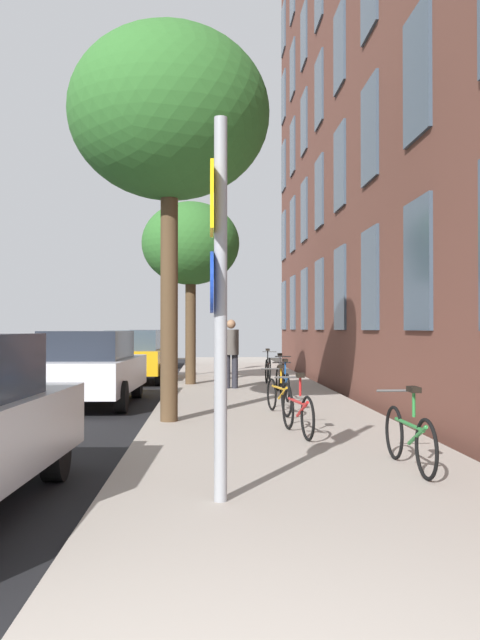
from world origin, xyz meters
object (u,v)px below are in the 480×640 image
bicycle_0 (409,436)px  car_1 (90,367)px  bicycle_1 (297,411)px  tree_far (191,245)px  bicycle_2 (279,395)px  car_3 (151,348)px  traffic_light (191,295)px  bicycle_4 (281,375)px  bicycle_5 (268,369)px  car_2 (135,356)px  sign_post (218,288)px  tree_near (169,116)px  pedestrian_0 (231,349)px  bicycle_3 (284,384)px

bicycle_0 → car_1: bearing=123.4°
bicycle_1 → tree_far: bearing=101.3°
bicycle_2 → car_3: 17.17m
traffic_light → bicycle_4: size_ratio=2.48×
bicycle_5 → traffic_light: bearing=126.0°
car_2 → car_1: bearing=-93.0°
bicycle_2 → bicycle_5: bicycle_5 is taller
sign_post → bicycle_4: 11.11m
traffic_light → tree_far: (0.09, -3.82, 1.22)m
tree_near → tree_far: tree_near is taller
bicycle_2 → tree_near: bearing=-156.0°
car_3 → tree_near: bearing=-84.1°
sign_post → bicycle_2: sign_post is taller
bicycle_5 → car_3: (-4.22, 9.55, 0.34)m
tree_near → car_2: 10.55m
sign_post → bicycle_5: 13.45m
sign_post → car_1: sign_post is taller
pedestrian_0 → car_3: bearing=104.9°
bicycle_2 → car_1: (-3.87, 2.47, 0.37)m
bicycle_5 → car_1: size_ratio=0.37×
pedestrian_0 → car_1: 4.21m
bicycle_0 → car_3: size_ratio=0.42×
traffic_light → pedestrian_0: traffic_light is taller
sign_post → bicycle_5: size_ratio=2.07×
pedestrian_0 → bicycle_3: bearing=-69.1°
tree_far → car_1: tree_far is taller
bicycle_2 → pedestrian_0: pedestrian_0 is taller
tree_far → bicycle_4: bearing=-37.5°
bicycle_1 → car_1: (-3.88, 4.87, 0.37)m
traffic_light → tree_near: size_ratio=0.60×
bicycle_4 → bicycle_1: bearing=-94.4°
car_2 → car_3: bearing=91.5°
bicycle_0 → pedestrian_0: pedestrian_0 is taller
bicycle_5 → pedestrian_0: bearing=-120.2°
car_1 → bicycle_2: bearing=-32.6°
sign_post → car_3: size_ratio=0.85×
bicycle_0 → tree_far: bearing=103.4°
sign_post → bicycle_5: bearing=82.8°
car_1 → tree_near: bearing=-60.2°
bicycle_3 → pedestrian_0: bearing=110.9°
tree_far → bicycle_5: size_ratio=3.05×
sign_post → bicycle_3: bearing=79.3°
tree_far → bicycle_3: (2.17, -4.20, -3.59)m
bicycle_4 → tree_near: bearing=-114.0°
tree_far → bicycle_0: (2.72, -11.40, -3.58)m
bicycle_0 → bicycle_3: (-0.55, 7.20, -0.01)m
bicycle_0 → bicycle_3: size_ratio=1.08×
traffic_light → pedestrian_0: size_ratio=2.22×
bicycle_0 → car_3: (-4.69, 21.55, 0.36)m
pedestrian_0 → car_3: 11.94m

